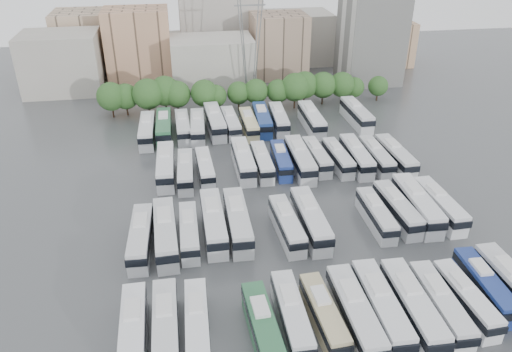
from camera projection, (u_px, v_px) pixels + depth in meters
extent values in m
plane|color=#424447|center=(287.00, 208.00, 75.59)|extent=(220.00, 220.00, 0.00)
cylinder|color=black|center=(113.00, 112.00, 107.26)|extent=(0.36, 0.36, 2.53)
sphere|color=#234C1E|center=(111.00, 96.00, 105.61)|extent=(6.08, 6.08, 6.08)
cylinder|color=black|center=(127.00, 110.00, 108.36)|extent=(0.36, 0.36, 2.30)
sphere|color=#234C1E|center=(126.00, 96.00, 106.87)|extent=(5.53, 5.53, 5.53)
cylinder|color=black|center=(149.00, 110.00, 107.64)|extent=(0.36, 0.36, 2.73)
sphere|color=#234C1E|center=(148.00, 94.00, 105.86)|extent=(6.55, 6.55, 6.55)
cylinder|color=black|center=(166.00, 107.00, 109.53)|extent=(0.36, 0.36, 2.70)
sphere|color=#234C1E|center=(165.00, 91.00, 107.77)|extent=(6.49, 6.49, 6.49)
cylinder|color=black|center=(178.00, 108.00, 109.08)|extent=(0.36, 0.36, 2.42)
sphere|color=#234C1E|center=(177.00, 94.00, 107.51)|extent=(5.82, 5.82, 5.82)
cylinder|color=black|center=(205.00, 108.00, 109.47)|extent=(0.36, 0.36, 2.46)
sphere|color=#234C1E|center=(204.00, 93.00, 107.87)|extent=(5.90, 5.90, 5.90)
cylinder|color=black|center=(216.00, 108.00, 110.17)|extent=(0.36, 0.36, 2.01)
sphere|color=#234C1E|center=(216.00, 96.00, 108.86)|extent=(4.83, 4.83, 4.83)
cylinder|color=black|center=(239.00, 105.00, 111.38)|extent=(0.36, 0.36, 2.11)
sphere|color=#234C1E|center=(239.00, 93.00, 110.01)|extent=(5.06, 5.06, 5.06)
cylinder|color=black|center=(256.00, 104.00, 111.65)|extent=(0.36, 0.36, 2.26)
sphere|color=#234C1E|center=(256.00, 91.00, 110.18)|extent=(5.43, 5.43, 5.43)
cylinder|color=black|center=(278.00, 103.00, 112.23)|extent=(0.36, 0.36, 2.15)
sphere|color=#234C1E|center=(278.00, 91.00, 110.83)|extent=(5.17, 5.17, 5.17)
cylinder|color=black|center=(294.00, 102.00, 112.15)|extent=(0.36, 0.36, 2.63)
sphere|color=#234C1E|center=(295.00, 87.00, 110.45)|extent=(6.30, 6.30, 6.30)
cylinder|color=black|center=(304.00, 99.00, 113.97)|extent=(0.36, 0.36, 2.54)
sphere|color=#234C1E|center=(304.00, 85.00, 112.32)|extent=(6.10, 6.10, 6.10)
cylinder|color=black|center=(322.00, 99.00, 114.34)|extent=(0.36, 0.36, 2.46)
sphere|color=#234C1E|center=(323.00, 85.00, 112.74)|extent=(5.90, 5.90, 5.90)
cylinder|color=black|center=(341.00, 98.00, 115.05)|extent=(0.36, 0.36, 2.38)
sphere|color=#234C1E|center=(342.00, 85.00, 113.51)|extent=(5.71, 5.71, 5.71)
cylinder|color=black|center=(353.00, 98.00, 115.82)|extent=(0.36, 0.36, 1.91)
sphere|color=#234C1E|center=(354.00, 87.00, 114.58)|extent=(4.58, 4.58, 4.58)
cylinder|color=black|center=(377.00, 97.00, 116.56)|extent=(0.36, 0.36, 1.92)
sphere|color=#234C1E|center=(378.00, 86.00, 115.31)|extent=(4.61, 4.61, 4.61)
cube|color=#9E998E|center=(62.00, 63.00, 119.99)|extent=(18.00, 14.00, 14.00)
cube|color=tan|center=(139.00, 45.00, 126.79)|extent=(16.00, 12.00, 18.00)
cube|color=#ADA89E|center=(212.00, 62.00, 123.86)|extent=(20.00, 14.00, 12.00)
cube|color=gray|center=(279.00, 45.00, 130.66)|extent=(14.00, 12.00, 16.00)
cube|color=gray|center=(220.00, 28.00, 139.84)|extent=(22.00, 16.00, 20.00)
cube|color=tan|center=(87.00, 42.00, 133.95)|extent=(16.00, 14.00, 16.00)
cube|color=#A39E93|center=(297.00, 38.00, 142.67)|extent=(18.00, 14.00, 14.00)
cube|color=tan|center=(385.00, 43.00, 141.36)|extent=(14.00, 12.00, 12.00)
cube|color=gray|center=(179.00, 53.00, 135.33)|extent=(12.00, 10.00, 10.00)
cube|color=silver|center=(372.00, 30.00, 124.46)|extent=(14.00, 14.00, 26.00)
cylinder|color=slate|center=(242.00, 26.00, 109.05)|extent=(2.90, 2.91, 33.83)
cylinder|color=slate|center=(240.00, 23.00, 112.51)|extent=(2.90, 2.91, 33.83)
cylinder|color=slate|center=(260.00, 26.00, 109.61)|extent=(2.90, 2.91, 33.83)
cylinder|color=slate|center=(257.00, 22.00, 113.08)|extent=(2.90, 2.91, 33.83)
cube|color=slate|center=(250.00, 5.00, 109.11)|extent=(7.00, 0.30, 0.30)
cube|color=white|center=(134.00, 333.00, 51.37)|extent=(2.66, 11.73, 3.31)
cube|color=black|center=(133.00, 329.00, 50.94)|extent=(2.78, 11.90, 0.97)
cube|color=silver|center=(132.00, 309.00, 51.74)|extent=(1.70, 3.14, 0.43)
cube|color=silver|center=(166.00, 329.00, 51.82)|extent=(2.58, 11.87, 3.36)
cube|color=black|center=(165.00, 325.00, 51.38)|extent=(2.70, 12.05, 0.99)
cube|color=silver|center=(164.00, 305.00, 52.19)|extent=(1.70, 3.17, 0.43)
cube|color=white|center=(197.00, 325.00, 52.45)|extent=(2.66, 11.15, 3.14)
cube|color=black|center=(197.00, 321.00, 52.04)|extent=(2.77, 11.32, 0.92)
cube|color=silver|center=(196.00, 303.00, 52.81)|extent=(1.65, 3.00, 0.41)
cube|color=#2B653E|center=(263.00, 329.00, 51.82)|extent=(2.98, 11.49, 3.23)
cube|color=black|center=(263.00, 326.00, 51.40)|extent=(3.10, 11.67, 0.95)
cube|color=silver|center=(260.00, 307.00, 52.17)|extent=(1.76, 3.11, 0.42)
cube|color=silver|center=(292.00, 316.00, 53.44)|extent=(2.52, 11.48, 3.25)
cube|color=black|center=(292.00, 313.00, 53.02)|extent=(2.63, 11.66, 0.96)
cube|color=silver|center=(289.00, 294.00, 53.81)|extent=(1.65, 3.07, 0.42)
cube|color=tan|center=(324.00, 316.00, 53.65)|extent=(2.82, 10.88, 3.05)
cube|color=black|center=(324.00, 313.00, 53.25)|extent=(2.93, 11.04, 0.90)
cube|color=silver|center=(321.00, 295.00, 53.98)|extent=(1.67, 2.95, 0.40)
cube|color=silver|center=(355.00, 314.00, 53.48)|extent=(2.70, 12.55, 3.55)
cube|color=black|center=(356.00, 311.00, 53.02)|extent=(2.83, 12.74, 1.05)
cube|color=silver|center=(351.00, 290.00, 53.88)|extent=(1.79, 3.35, 0.46)
cube|color=silver|center=(381.00, 308.00, 54.28)|extent=(2.90, 12.66, 3.57)
cube|color=black|center=(382.00, 305.00, 53.81)|extent=(3.03, 12.85, 1.05)
cube|color=silver|center=(378.00, 284.00, 54.68)|extent=(1.85, 3.39, 0.46)
cube|color=silver|center=(412.00, 307.00, 54.37)|extent=(2.94, 12.76, 3.60)
cube|color=black|center=(414.00, 304.00, 53.90)|extent=(3.07, 12.95, 1.06)
cube|color=silver|center=(409.00, 283.00, 54.77)|extent=(1.86, 3.42, 0.47)
cube|color=silver|center=(440.00, 306.00, 54.77)|extent=(2.79, 11.76, 3.32)
cube|color=black|center=(441.00, 303.00, 54.34)|extent=(2.91, 11.94, 0.98)
cube|color=silver|center=(437.00, 284.00, 55.15)|extent=(1.74, 3.16, 0.43)
cube|color=silver|center=(465.00, 300.00, 55.85)|extent=(2.81, 10.86, 3.05)
cube|color=black|center=(467.00, 296.00, 55.46)|extent=(2.92, 11.03, 0.90)
cube|color=silver|center=(462.00, 280.00, 56.18)|extent=(1.66, 2.94, 0.39)
cube|color=navy|center=(484.00, 286.00, 57.75)|extent=(2.73, 11.07, 3.11)
cube|color=black|center=(486.00, 283.00, 57.34)|extent=(2.84, 11.24, 0.92)
cube|color=silver|center=(481.00, 267.00, 58.10)|extent=(1.66, 2.99, 0.40)
cube|color=silver|center=(509.00, 265.00, 57.61)|extent=(1.82, 3.36, 0.46)
cube|color=silver|center=(141.00, 238.00, 65.83)|extent=(3.05, 12.07, 3.39)
cube|color=black|center=(140.00, 235.00, 65.39)|extent=(3.18, 12.25, 1.00)
cube|color=silver|center=(140.00, 220.00, 66.22)|extent=(1.83, 3.26, 0.44)
cube|color=silver|center=(166.00, 234.00, 66.48)|extent=(3.24, 13.03, 3.66)
cube|color=black|center=(165.00, 230.00, 66.01)|extent=(3.38, 13.23, 1.08)
cube|color=silver|center=(164.00, 214.00, 66.88)|extent=(1.96, 3.52, 0.47)
cube|color=silver|center=(189.00, 233.00, 67.21)|extent=(2.45, 11.04, 3.12)
cube|color=black|center=(189.00, 229.00, 66.80)|extent=(2.56, 11.21, 0.92)
cube|color=silver|center=(188.00, 216.00, 67.56)|extent=(1.59, 2.95, 0.40)
cube|color=silver|center=(214.00, 223.00, 68.75)|extent=(2.80, 12.88, 3.65)
cube|color=black|center=(213.00, 219.00, 68.28)|extent=(2.93, 13.08, 1.07)
cube|color=silver|center=(212.00, 204.00, 69.16)|extent=(1.84, 3.44, 0.47)
cube|color=silver|center=(238.00, 222.00, 69.00)|extent=(2.86, 12.91, 3.65)
cube|color=black|center=(238.00, 218.00, 68.52)|extent=(3.00, 13.11, 1.07)
cube|color=silver|center=(236.00, 203.00, 69.41)|extent=(1.86, 3.45, 0.47)
cube|color=silver|center=(287.00, 226.00, 68.55)|extent=(2.99, 11.59, 3.26)
cube|color=black|center=(287.00, 222.00, 68.13)|extent=(3.11, 11.77, 0.96)
cube|color=silver|center=(284.00, 209.00, 68.91)|extent=(1.77, 3.14, 0.42)
cube|color=silver|center=(310.00, 220.00, 69.32)|extent=(2.84, 12.86, 3.64)
cube|color=black|center=(311.00, 217.00, 68.85)|extent=(2.97, 13.05, 1.07)
cube|color=silver|center=(308.00, 202.00, 69.73)|extent=(1.85, 3.44, 0.47)
cube|color=silver|center=(376.00, 215.00, 70.93)|extent=(2.47, 11.01, 3.11)
cube|color=black|center=(377.00, 212.00, 70.53)|extent=(2.58, 11.18, 0.92)
cube|color=silver|center=(374.00, 200.00, 71.28)|extent=(1.59, 2.95, 0.40)
cube|color=silver|center=(397.00, 210.00, 72.03)|extent=(2.93, 11.92, 3.36)
cube|color=black|center=(398.00, 206.00, 71.59)|extent=(3.05, 12.10, 0.99)
cube|color=silver|center=(394.00, 193.00, 72.40)|extent=(1.79, 3.21, 0.43)
cube|color=silver|center=(417.00, 205.00, 72.72)|extent=(3.20, 13.19, 3.71)
cube|color=black|center=(418.00, 202.00, 72.24)|extent=(3.34, 13.39, 1.09)
cube|color=silver|center=(414.00, 187.00, 73.14)|extent=(1.97, 3.55, 0.48)
cube|color=silver|center=(439.00, 206.00, 72.87)|extent=(2.85, 12.12, 3.42)
cube|color=black|center=(440.00, 203.00, 72.43)|extent=(2.97, 12.30, 1.00)
cube|color=silver|center=(436.00, 189.00, 73.25)|extent=(1.78, 3.26, 0.44)
cube|color=silver|center=(166.00, 167.00, 83.54)|extent=(2.94, 12.83, 3.62)
cube|color=black|center=(165.00, 164.00, 83.07)|extent=(3.07, 13.03, 1.07)
cube|color=silver|center=(165.00, 152.00, 83.95)|extent=(1.87, 3.44, 0.47)
cube|color=silver|center=(186.00, 172.00, 82.39)|extent=(2.86, 11.45, 3.22)
cube|color=black|center=(185.00, 169.00, 81.97)|extent=(2.99, 11.63, 0.95)
cube|color=silver|center=(185.00, 158.00, 82.76)|extent=(1.73, 3.09, 0.42)
cube|color=white|center=(205.00, 168.00, 83.67)|extent=(2.63, 10.84, 3.05)
cube|color=black|center=(205.00, 166.00, 83.28)|extent=(2.75, 11.01, 0.90)
cube|color=silver|center=(204.00, 156.00, 84.01)|extent=(1.62, 2.92, 0.40)
cube|color=white|center=(243.00, 161.00, 85.43)|extent=(2.71, 12.62, 3.57)
cube|color=black|center=(243.00, 158.00, 84.97)|extent=(2.84, 12.81, 1.05)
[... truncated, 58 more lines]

